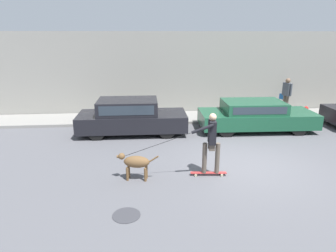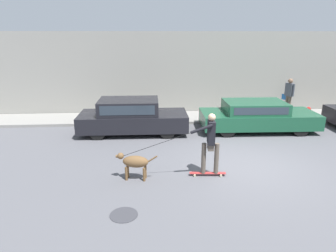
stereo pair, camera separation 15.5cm
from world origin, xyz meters
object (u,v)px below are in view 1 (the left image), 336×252
object	(u,v)px
dog	(136,162)
pedestrian_with_bag	(286,94)
parked_car_0	(131,117)
parked_car_1	(256,116)
fire_hydrant	(305,114)
skateboarder	(211,141)

from	to	relation	value
dog	pedestrian_with_bag	size ratio (longest dim) A/B	0.67
pedestrian_with_bag	parked_car_0	bearing A→B (deg)	179.66
dog	pedestrian_with_bag	bearing A→B (deg)	-128.25
parked_car_1	pedestrian_with_bag	distance (m)	3.29
parked_car_1	fire_hydrant	size ratio (longest dim) A/B	6.07
parked_car_0	parked_car_1	size ratio (longest dim) A/B	0.91
dog	pedestrian_with_bag	world-z (taller)	pedestrian_with_bag
skateboarder	dog	bearing A→B (deg)	6.48
skateboarder	fire_hydrant	size ratio (longest dim) A/B	3.77
parked_car_0	dog	distance (m)	4.04
parked_car_1	skateboarder	world-z (taller)	skateboarder
parked_car_1	pedestrian_with_bag	world-z (taller)	pedestrian_with_bag
parked_car_1	dog	distance (m)	6.27
pedestrian_with_bag	fire_hydrant	size ratio (longest dim) A/B	2.17
dog	skateboarder	size ratio (longest dim) A/B	0.39
fire_hydrant	parked_car_0	bearing A→B (deg)	-174.26
parked_car_1	skateboarder	xyz separation A→B (m)	(-2.75, -3.97, 0.42)
pedestrian_with_bag	fire_hydrant	distance (m)	1.67
dog	parked_car_1	bearing A→B (deg)	-129.72
parked_car_0	skateboarder	xyz separation A→B (m)	(2.29, -3.97, 0.37)
parked_car_0	pedestrian_with_bag	distance (m)	7.73
parked_car_0	fire_hydrant	bearing A→B (deg)	6.32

